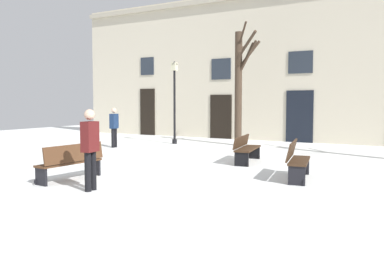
{
  "coord_description": "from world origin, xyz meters",
  "views": [
    {
      "loc": [
        6.83,
        -10.59,
        1.92
      ],
      "look_at": [
        0.0,
        1.69,
        1.0
      ],
      "focal_mm": 37.35,
      "sensor_mm": 36.0,
      "label": 1
    }
  ],
  "objects_px": {
    "bench_by_litter_bin": "(71,161)",
    "person_near_bench": "(114,126)",
    "tree_right_of_center": "(240,82)",
    "person_by_shop_door": "(90,145)",
    "streetlamp": "(174,93)",
    "bench_back_to_back_right": "(297,160)",
    "bench_near_center_tree": "(246,148)"
  },
  "relations": [
    {
      "from": "tree_right_of_center",
      "to": "bench_near_center_tree",
      "type": "bearing_deg",
      "value": -65.12
    },
    {
      "from": "tree_right_of_center",
      "to": "bench_back_to_back_right",
      "type": "height_order",
      "value": "tree_right_of_center"
    },
    {
      "from": "bench_near_center_tree",
      "to": "person_by_shop_door",
      "type": "height_order",
      "value": "person_by_shop_door"
    },
    {
      "from": "bench_near_center_tree",
      "to": "bench_by_litter_bin",
      "type": "distance_m",
      "value": 5.53
    },
    {
      "from": "bench_back_to_back_right",
      "to": "tree_right_of_center",
      "type": "bearing_deg",
      "value": 23.37
    },
    {
      "from": "bench_near_center_tree",
      "to": "bench_by_litter_bin",
      "type": "height_order",
      "value": "bench_by_litter_bin"
    },
    {
      "from": "bench_near_center_tree",
      "to": "bench_by_litter_bin",
      "type": "bearing_deg",
      "value": 142.44
    },
    {
      "from": "bench_back_to_back_right",
      "to": "person_by_shop_door",
      "type": "relative_size",
      "value": 0.97
    },
    {
      "from": "streetlamp",
      "to": "bench_back_to_back_right",
      "type": "distance_m",
      "value": 9.31
    },
    {
      "from": "bench_by_litter_bin",
      "to": "person_near_bench",
      "type": "distance_m",
      "value": 7.11
    },
    {
      "from": "tree_right_of_center",
      "to": "bench_by_litter_bin",
      "type": "height_order",
      "value": "tree_right_of_center"
    },
    {
      "from": "bench_near_center_tree",
      "to": "person_near_bench",
      "type": "xyz_separation_m",
      "value": [
        -6.4,
        1.19,
        0.48
      ]
    },
    {
      "from": "tree_right_of_center",
      "to": "person_by_shop_door",
      "type": "distance_m",
      "value": 10.18
    },
    {
      "from": "person_by_shop_door",
      "to": "person_near_bench",
      "type": "bearing_deg",
      "value": -149.63
    },
    {
      "from": "tree_right_of_center",
      "to": "bench_by_litter_bin",
      "type": "xyz_separation_m",
      "value": [
        -0.59,
        -9.35,
        -2.33
      ]
    },
    {
      "from": "person_by_shop_door",
      "to": "person_near_bench",
      "type": "height_order",
      "value": "person_by_shop_door"
    },
    {
      "from": "person_near_bench",
      "to": "bench_back_to_back_right",
      "type": "bearing_deg",
      "value": 62.01
    },
    {
      "from": "bench_back_to_back_right",
      "to": "bench_near_center_tree",
      "type": "height_order",
      "value": "bench_back_to_back_right"
    },
    {
      "from": "bench_back_to_back_right",
      "to": "bench_by_litter_bin",
      "type": "height_order",
      "value": "bench_back_to_back_right"
    },
    {
      "from": "streetlamp",
      "to": "person_by_shop_door",
      "type": "xyz_separation_m",
      "value": [
        3.52,
        -9.2,
        -1.32
      ]
    },
    {
      "from": "bench_near_center_tree",
      "to": "bench_by_litter_bin",
      "type": "relative_size",
      "value": 1.07
    },
    {
      "from": "bench_by_litter_bin",
      "to": "person_by_shop_door",
      "type": "bearing_deg",
      "value": 67.31
    },
    {
      "from": "person_near_bench",
      "to": "streetlamp",
      "type": "bearing_deg",
      "value": 142.86
    },
    {
      "from": "tree_right_of_center",
      "to": "bench_near_center_tree",
      "type": "xyz_separation_m",
      "value": [
        2.09,
        -4.51,
        -2.35
      ]
    },
    {
      "from": "tree_right_of_center",
      "to": "person_by_shop_door",
      "type": "height_order",
      "value": "tree_right_of_center"
    },
    {
      "from": "streetlamp",
      "to": "person_by_shop_door",
      "type": "height_order",
      "value": "streetlamp"
    },
    {
      "from": "streetlamp",
      "to": "bench_back_to_back_right",
      "type": "xyz_separation_m",
      "value": [
        7.09,
        -5.75,
        -1.82
      ]
    },
    {
      "from": "bench_back_to_back_right",
      "to": "streetlamp",
      "type": "bearing_deg",
      "value": 41.5
    },
    {
      "from": "streetlamp",
      "to": "bench_near_center_tree",
      "type": "bearing_deg",
      "value": -36.81
    },
    {
      "from": "tree_right_of_center",
      "to": "streetlamp",
      "type": "relative_size",
      "value": 1.4
    },
    {
      "from": "streetlamp",
      "to": "bench_back_to_back_right",
      "type": "height_order",
      "value": "streetlamp"
    },
    {
      "from": "streetlamp",
      "to": "bench_back_to_back_right",
      "type": "bearing_deg",
      "value": -39.0
    }
  ]
}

